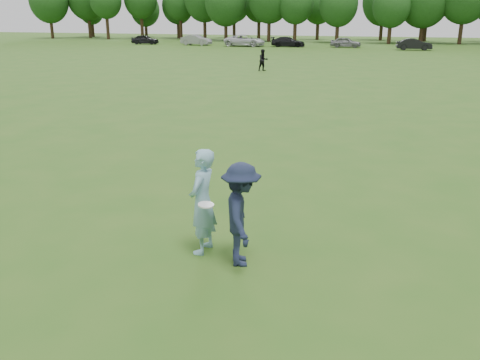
{
  "coord_description": "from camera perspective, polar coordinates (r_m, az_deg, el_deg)",
  "views": [
    {
      "loc": [
        2.12,
        -8.0,
        4.01
      ],
      "look_at": [
        -0.72,
        0.5,
        1.1
      ],
      "focal_mm": 38.0,
      "sensor_mm": 36.0,
      "label": 1
    }
  ],
  "objects": [
    {
      "name": "car_c",
      "position": [
        71.12,
        0.56,
        15.38
      ],
      "size": [
        5.51,
        2.56,
        1.53
      ],
      "primitive_type": "imported",
      "rotation": [
        0.0,
        0.0,
        1.57
      ],
      "color": "silver",
      "rests_on": "ground"
    },
    {
      "name": "ground",
      "position": [
        9.2,
        3.29,
        -7.89
      ],
      "size": [
        200.0,
        200.0,
        0.0
      ],
      "primitive_type": "plane",
      "color": "#2D5919",
      "rests_on": "ground"
    },
    {
      "name": "treeline",
      "position": [
        84.93,
        20.0,
        18.51
      ],
      "size": [
        130.35,
        18.39,
        11.74
      ],
      "color": "#332114",
      "rests_on": "ground"
    },
    {
      "name": "car_e",
      "position": [
        69.91,
        11.79,
        14.9
      ],
      "size": [
        3.97,
        1.65,
        1.34
      ],
      "primitive_type": "imported",
      "rotation": [
        0.0,
        0.0,
        1.59
      ],
      "color": "slate",
      "rests_on": "ground"
    },
    {
      "name": "disc_in_play",
      "position": [
        8.48,
        -3.85,
        -2.8
      ],
      "size": [
        0.28,
        0.28,
        0.06
      ],
      "color": "white",
      "rests_on": "ground"
    },
    {
      "name": "car_f",
      "position": [
        66.7,
        18.97,
        14.21
      ],
      "size": [
        4.3,
        1.99,
        1.37
      ],
      "primitive_type": "imported",
      "rotation": [
        0.0,
        0.0,
        1.71
      ],
      "color": "black",
      "rests_on": "ground"
    },
    {
      "name": "car_b",
      "position": [
        74.31,
        -4.94,
        15.4
      ],
      "size": [
        4.48,
        1.92,
        1.44
      ],
      "primitive_type": "imported",
      "rotation": [
        0.0,
        0.0,
        1.48
      ],
      "color": "gray",
      "rests_on": "ground"
    },
    {
      "name": "defender",
      "position": [
        8.39,
        0.13,
        -3.9
      ],
      "size": [
        1.03,
        1.3,
        1.77
      ],
      "primitive_type": "imported",
      "rotation": [
        0.0,
        0.0,
        1.95
      ],
      "color": "#192138",
      "rests_on": "ground"
    },
    {
      "name": "player_far_a",
      "position": [
        39.28,
        2.62,
        13.29
      ],
      "size": [
        0.98,
        0.97,
        1.6
      ],
      "primitive_type": "imported",
      "rotation": [
        0.0,
        0.0,
        0.72
      ],
      "color": "black",
      "rests_on": "ground"
    },
    {
      "name": "car_d",
      "position": [
        70.31,
        5.42,
        15.18
      ],
      "size": [
        4.64,
        2.25,
        1.3
      ],
      "primitive_type": "imported",
      "rotation": [
        0.0,
        0.0,
        1.67
      ],
      "color": "black",
      "rests_on": "ground"
    },
    {
      "name": "thrower",
      "position": [
        8.82,
        -4.25,
        -2.44
      ],
      "size": [
        0.46,
        0.69,
        1.88
      ],
      "primitive_type": "imported",
      "rotation": [
        0.0,
        0.0,
        -1.59
      ],
      "color": "#80B3C6",
      "rests_on": "ground"
    },
    {
      "name": "car_a",
      "position": [
        77.83,
        -10.61,
        15.25
      ],
      "size": [
        4.07,
        1.97,
        1.34
      ],
      "primitive_type": "imported",
      "rotation": [
        0.0,
        0.0,
        1.67
      ],
      "color": "black",
      "rests_on": "ground"
    }
  ]
}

